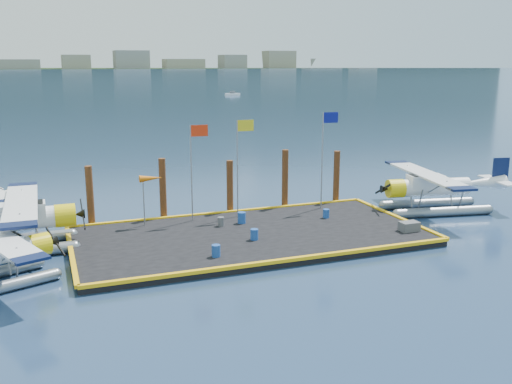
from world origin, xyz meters
The scene contains 21 objects.
ground centered at (0.00, 0.00, 0.00)m, with size 4000.00×4000.00×0.00m, color navy.
dock centered at (0.00, 0.00, 0.20)m, with size 20.00×10.00×0.40m, color black.
dock_bumpers centered at (0.00, 0.00, 0.49)m, with size 20.25×10.25×0.18m, color #F2B20E, non-canonical shape.
far_backdrop centered at (239.91, 1737.52, 9.45)m, with size 3050.00×2050.00×810.00m.
seaplane_b centered at (-12.73, 2.44, 1.63)m, with size 9.49×10.45×3.74m.
seaplane_d centered at (13.72, 1.56, 1.59)m, with size 9.46×10.35×3.66m.
drum_0 centered at (-1.19, 2.03, 0.68)m, with size 0.39×0.39×0.56m, color #4F5054.
drum_1 centered at (-0.24, -1.26, 0.71)m, with size 0.44×0.44×0.62m, color #1C479A.
drum_3 centered at (-3.06, -3.24, 0.71)m, with size 0.44×0.44×0.62m, color #1C479A.
drum_4 centered at (5.68, 1.46, 0.68)m, with size 0.40×0.40×0.57m, color #1C479A.
drum_5 centered at (0.21, 2.18, 0.75)m, with size 0.49×0.49×0.69m, color #1C479A.
crate centered at (8.92, -2.87, 0.68)m, with size 1.11×0.74×0.55m, color #4F5054.
flagpole_red centered at (-2.29, 3.80, 4.40)m, with size 1.14×0.08×6.00m.
flagpole_yellow centered at (0.70, 3.80, 4.51)m, with size 1.14×0.08×6.20m.
flagpole_blue centered at (6.70, 3.80, 4.69)m, with size 1.14×0.08×6.50m.
windsock centered at (-5.03, 3.80, 3.23)m, with size 1.40×0.44×3.12m.
piling_0 centered at (-8.50, 5.40, 2.00)m, with size 0.44×0.44×4.00m, color #402712.
piling_1 centered at (-4.00, 5.40, 2.10)m, with size 0.44×0.44×4.20m, color #402712.
piling_2 centered at (0.50, 5.40, 1.90)m, with size 0.44×0.44×3.80m, color #402712.
piling_3 centered at (4.50, 5.40, 2.15)m, with size 0.44×0.44×4.30m, color #402712.
piling_4 centered at (8.50, 5.40, 2.00)m, with size 0.44×0.44×4.00m, color #402712.
Camera 1 is at (-10.88, -29.94, 10.14)m, focal length 40.00 mm.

